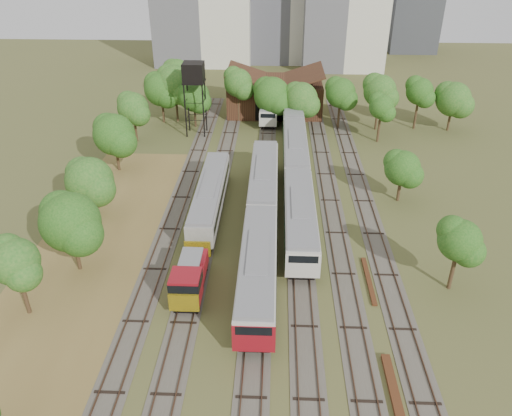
{
  "coord_description": "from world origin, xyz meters",
  "views": [
    {
      "loc": [
        -0.67,
        -27.76,
        28.65
      ],
      "look_at": [
        -2.63,
        18.41,
        2.5
      ],
      "focal_mm": 35.0,
      "sensor_mm": 36.0,
      "label": 1
    }
  ],
  "objects_px": {
    "railcar_red_set": "(261,220)",
    "water_tower": "(194,74)",
    "railcar_green_set": "(295,152)",
    "shunter_locomotive": "(190,279)"
  },
  "relations": [
    {
      "from": "railcar_red_set",
      "to": "railcar_green_set",
      "type": "relative_size",
      "value": 0.66
    },
    {
      "from": "railcar_green_set",
      "to": "water_tower",
      "type": "height_order",
      "value": "water_tower"
    },
    {
      "from": "shunter_locomotive",
      "to": "railcar_red_set",
      "type": "bearing_deg",
      "value": 57.85
    },
    {
      "from": "railcar_red_set",
      "to": "water_tower",
      "type": "distance_m",
      "value": 32.56
    },
    {
      "from": "railcar_red_set",
      "to": "railcar_green_set",
      "type": "height_order",
      "value": "railcar_red_set"
    },
    {
      "from": "shunter_locomotive",
      "to": "railcar_green_set",
      "type": "bearing_deg",
      "value": 70.03
    },
    {
      "from": "railcar_green_set",
      "to": "shunter_locomotive",
      "type": "xyz_separation_m",
      "value": [
        -10.0,
        -27.52,
        -0.49
      ]
    },
    {
      "from": "water_tower",
      "to": "railcar_green_set",
      "type": "bearing_deg",
      "value": -37.78
    },
    {
      "from": "railcar_red_set",
      "to": "railcar_green_set",
      "type": "bearing_deg",
      "value": 77.45
    },
    {
      "from": "railcar_green_set",
      "to": "water_tower",
      "type": "relative_size",
      "value": 4.68
    }
  ]
}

